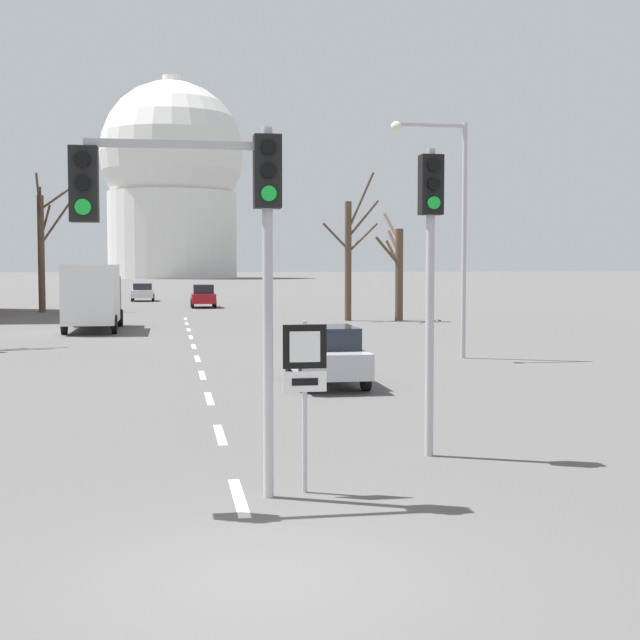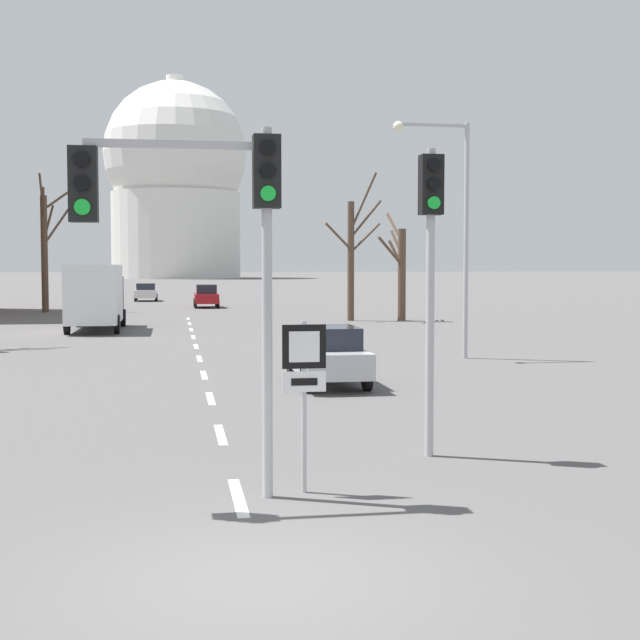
{
  "view_description": "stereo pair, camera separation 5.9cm",
  "coord_description": "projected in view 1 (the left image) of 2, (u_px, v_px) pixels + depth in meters",
  "views": [
    {
      "loc": [
        -0.89,
        -8.69,
        3.12
      ],
      "look_at": [
        1.45,
        5.15,
        2.25
      ],
      "focal_mm": 50.0,
      "sensor_mm": 36.0,
      "label": 1
    },
    {
      "loc": [
        -0.83,
        -8.7,
        3.12
      ],
      "look_at": [
        1.45,
        5.15,
        2.25
      ],
      "focal_mm": 50.0,
      "sensor_mm": 36.0,
      "label": 2
    }
  ],
  "objects": [
    {
      "name": "lane_stripe_6",
      "position": [
        191.0,
        337.0,
        38.54
      ],
      "size": [
        0.16,
        2.0,
        0.01
      ],
      "primitive_type": "cube",
      "color": "silver",
      "rests_on": "ground_plane"
    },
    {
      "name": "lane_stripe_4",
      "position": [
        197.0,
        359.0,
        29.68
      ],
      "size": [
        0.16,
        2.0,
        0.01
      ],
      "primitive_type": "cube",
      "color": "silver",
      "rests_on": "ground_plane"
    },
    {
      "name": "sedan_near_right",
      "position": [
        326.0,
        355.0,
        23.13
      ],
      "size": [
        1.74,
        4.05,
        1.54
      ],
      "color": "#B7B7BC",
      "rests_on": "ground_plane"
    },
    {
      "name": "capitol_dome",
      "position": [
        172.0,
        180.0,
        211.62
      ],
      "size": [
        33.88,
        33.88,
        47.85
      ],
      "color": "silver",
      "rests_on": "ground_plane"
    },
    {
      "name": "lane_stripe_5",
      "position": [
        194.0,
        346.0,
        34.11
      ],
      "size": [
        0.16,
        2.0,
        0.01
      ],
      "primitive_type": "cube",
      "color": "silver",
      "rests_on": "ground_plane"
    },
    {
      "name": "route_sign_post",
      "position": [
        305.0,
        376.0,
        12.13
      ],
      "size": [
        0.6,
        0.08,
        2.36
      ],
      "color": "#B2B2B7",
      "rests_on": "ground_plane"
    },
    {
      "name": "lane_stripe_0",
      "position": [
        239.0,
        497.0,
        11.97
      ],
      "size": [
        0.16,
        2.0,
        0.01
      ],
      "primitive_type": "cube",
      "color": "silver",
      "rests_on": "ground_plane"
    },
    {
      "name": "bare_tree_right_far",
      "position": [
        350.0,
        253.0,
        49.84
      ],
      "size": [
        3.59,
        2.47,
        8.25
      ],
      "color": "brown",
      "rests_on": "ground_plane"
    },
    {
      "name": "traffic_signal_centre_tall",
      "position": [
        204.0,
        217.0,
        11.61
      ],
      "size": [
        2.71,
        0.34,
        4.93
      ],
      "color": "#B2B2B7",
      "rests_on": "ground_plane"
    },
    {
      "name": "delivery_truck",
      "position": [
        93.0,
        295.0,
        42.28
      ],
      "size": [
        2.44,
        7.2,
        3.14
      ],
      "color": "#333842",
      "rests_on": "ground_plane"
    },
    {
      "name": "lane_stripe_8",
      "position": [
        187.0,
        324.0,
        47.39
      ],
      "size": [
        0.16,
        2.0,
        0.01
      ],
      "primitive_type": "cube",
      "color": "silver",
      "rests_on": "ground_plane"
    },
    {
      "name": "lane_stripe_2",
      "position": [
        209.0,
        398.0,
        20.82
      ],
      "size": [
        0.16,
        2.0,
        0.01
      ],
      "primitive_type": "cube",
      "color": "silver",
      "rests_on": "ground_plane"
    },
    {
      "name": "lane_stripe_3",
      "position": [
        202.0,
        375.0,
        25.25
      ],
      "size": [
        0.16,
        2.0,
        0.01
      ],
      "primitive_type": "cube",
      "color": "silver",
      "rests_on": "ground_plane"
    },
    {
      "name": "sedan_mid_centre",
      "position": [
        203.0,
        296.0,
        65.37
      ],
      "size": [
        1.79,
        4.11,
        1.69
      ],
      "color": "maroon",
      "rests_on": "ground_plane"
    },
    {
      "name": "ground_plane",
      "position": [
        263.0,
        578.0,
        8.9
      ],
      "size": [
        800.0,
        800.0,
        0.0
      ],
      "primitive_type": "plane",
      "color": "#565454"
    },
    {
      "name": "lane_stripe_7",
      "position": [
        189.0,
        330.0,
        42.97
      ],
      "size": [
        0.16,
        2.0,
        0.01
      ],
      "primitive_type": "cube",
      "color": "silver",
      "rests_on": "ground_plane"
    },
    {
      "name": "bare_tree_right_near",
      "position": [
        398.0,
        269.0,
        49.74
      ],
      "size": [
        1.93,
        3.24,
        6.15
      ],
      "color": "brown",
      "rests_on": "ground_plane"
    },
    {
      "name": "lane_stripe_1",
      "position": [
        220.0,
        434.0,
        16.4
      ],
      "size": [
        0.16,
        2.0,
        0.01
      ],
      "primitive_type": "cube",
      "color": "silver",
      "rests_on": "ground_plane"
    },
    {
      "name": "street_lamp_right",
      "position": [
        450.0,
        212.0,
        29.49
      ],
      "size": [
        2.61,
        0.36,
        7.81
      ],
      "color": "#B2B2B7",
      "rests_on": "ground_plane"
    },
    {
      "name": "traffic_signal_near_right",
      "position": [
        431.0,
        243.0,
        14.36
      ],
      "size": [
        0.36,
        0.34,
        4.99
      ],
      "color": "#B2B2B7",
      "rests_on": "ground_plane"
    },
    {
      "name": "bare_tree_left_near",
      "position": [
        43.0,
        245.0,
        58.76
      ],
      "size": [
        2.9,
        3.06,
        9.35
      ],
      "color": "brown",
      "rests_on": "ground_plane"
    },
    {
      "name": "lane_stripe_9",
      "position": [
        185.0,
        319.0,
        51.82
      ],
      "size": [
        0.16,
        2.0,
        0.01
      ],
      "primitive_type": "cube",
      "color": "silver",
      "rests_on": "ground_plane"
    },
    {
      "name": "sedan_near_left",
      "position": [
        143.0,
        292.0,
        77.18
      ],
      "size": [
        1.93,
        3.98,
        1.55
      ],
      "color": "silver",
      "rests_on": "ground_plane"
    }
  ]
}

